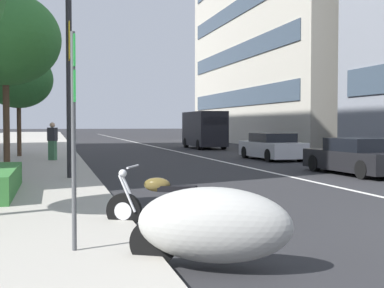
% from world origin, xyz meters
% --- Properties ---
extents(lane_centre_stripe, '(110.00, 0.16, 0.01)m').
position_xyz_m(lane_centre_stripe, '(35.00, 0.00, 0.00)').
color(lane_centre_stripe, silver).
rests_on(lane_centre_stripe, ground).
extents(motorcycle_second_in_row, '(1.61, 2.07, 1.02)m').
position_xyz_m(motorcycle_second_in_row, '(-0.17, 5.91, 0.56)').
color(motorcycle_second_in_row, '#9E9E99').
rests_on(motorcycle_second_in_row, ground).
extents(motorcycle_under_tarp, '(1.05, 1.96, 1.08)m').
position_xyz_m(motorcycle_under_tarp, '(2.38, 5.94, 0.41)').
color(motorcycle_under_tarp, black).
rests_on(motorcycle_under_tarp, ground).
extents(car_approaching_light, '(4.59, 2.05, 1.29)m').
position_xyz_m(car_approaching_light, '(10.11, -2.68, 0.61)').
color(car_approaching_light, black).
rests_on(car_approaching_light, ground).
extents(car_far_down_avenue, '(4.45, 1.98, 1.34)m').
position_xyz_m(car_far_down_avenue, '(18.05, -2.85, 0.63)').
color(car_far_down_avenue, '#B7B7BC').
rests_on(car_far_down_avenue, ground).
extents(delivery_van_ahead, '(5.37, 2.06, 2.69)m').
position_xyz_m(delivery_van_ahead, '(30.41, -2.89, 1.44)').
color(delivery_van_ahead, black).
rests_on(delivery_van_ahead, ground).
extents(parking_sign_by_curb, '(0.32, 0.06, 2.82)m').
position_xyz_m(parking_sign_by_curb, '(0.68, 7.50, 1.91)').
color(parking_sign_by_curb, '#47494C').
rests_on(parking_sign_by_curb, sidewalk_right_plaza).
extents(street_lamp_with_banners, '(1.26, 2.69, 9.21)m').
position_xyz_m(street_lamp_with_banners, '(10.11, 6.92, 5.53)').
color(street_lamp_with_banners, '#232326').
rests_on(street_lamp_with_banners, sidewalk_right_plaza).
extents(street_tree_by_lamp_post, '(3.75, 3.75, 6.15)m').
position_xyz_m(street_tree_by_lamp_post, '(12.73, 9.32, 4.69)').
color(street_tree_by_lamp_post, '#473323').
rests_on(street_tree_by_lamp_post, sidewalk_right_plaza).
extents(street_tree_near_plaza_corner, '(3.46, 3.46, 5.39)m').
position_xyz_m(street_tree_near_plaza_corner, '(21.79, 9.47, 4.06)').
color(street_tree_near_plaza_corner, '#473323').
rests_on(street_tree_near_plaza_corner, sidewalk_right_plaza).
extents(pedestrian_on_plaza, '(0.44, 0.48, 1.72)m').
position_xyz_m(pedestrian_on_plaza, '(18.33, 7.82, 1.02)').
color(pedestrian_on_plaza, '#3F724C').
rests_on(pedestrian_on_plaza, sidewalk_right_plaza).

